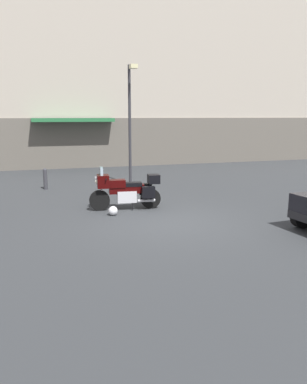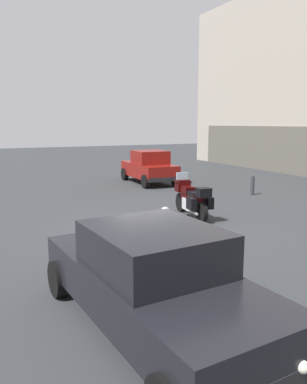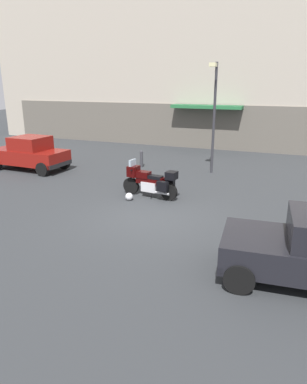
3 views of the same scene
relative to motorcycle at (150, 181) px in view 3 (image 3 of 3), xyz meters
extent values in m
plane|color=#2D3033|center=(0.74, -1.84, -0.62)|extent=(80.00, 80.00, 0.00)
cube|color=#A89E8E|center=(0.74, 11.92, 5.01)|extent=(35.74, 2.40, 11.26)
cube|color=#5C564E|center=(0.74, 10.70, 0.78)|extent=(32.17, 0.12, 2.80)
cube|color=#236638|center=(-0.48, 10.27, 2.08)|extent=(4.40, 1.10, 0.20)
cylinder|color=black|center=(-0.85, 0.10, -0.30)|extent=(0.65, 0.21, 0.64)
cylinder|color=black|center=(0.76, -0.09, -0.30)|extent=(0.65, 0.21, 0.64)
cylinder|color=#B7B7BC|center=(-0.83, 0.10, 0.13)|extent=(0.33, 0.11, 0.68)
cube|color=#B7B7BC|center=(-0.01, 0.00, -0.20)|extent=(0.64, 0.47, 0.36)
cube|color=black|center=(-0.01, 0.00, 0.04)|extent=(1.12, 0.40, 0.28)
cube|color=black|center=(-0.30, 0.04, 0.22)|extent=(0.56, 0.40, 0.24)
cube|color=black|center=(0.19, -0.02, 0.18)|extent=(0.59, 0.36, 0.12)
cube|color=black|center=(-0.73, 0.09, 0.30)|extent=(0.41, 0.48, 0.40)
cube|color=#8C9EAD|center=(-0.77, 0.09, 0.60)|extent=(0.13, 0.41, 0.28)
sphere|color=#EAEACC|center=(-0.91, 0.11, 0.30)|extent=(0.14, 0.14, 0.14)
cylinder|color=black|center=(-0.65, 0.08, 0.40)|extent=(0.11, 0.62, 0.04)
cylinder|color=#B7B7BC|center=(0.57, -0.27, -0.32)|extent=(0.56, 0.15, 0.09)
cube|color=black|center=(0.61, -0.35, -0.04)|extent=(0.42, 0.24, 0.36)
cube|color=black|center=(0.67, 0.21, -0.04)|extent=(0.42, 0.24, 0.36)
cube|color=black|center=(0.86, -0.10, 0.33)|extent=(0.40, 0.44, 0.28)
cylinder|color=black|center=(0.12, -0.19, -0.47)|extent=(0.04, 0.13, 0.29)
sphere|color=silver|center=(-0.58, -0.64, -0.48)|extent=(0.28, 0.28, 0.28)
cube|color=maroon|center=(-7.20, 1.80, 0.04)|extent=(3.85, 1.76, 0.68)
cube|color=maroon|center=(-7.05, 1.80, 0.70)|extent=(1.65, 1.56, 0.64)
cube|color=#8C9EAD|center=(-7.80, 1.82, 0.70)|extent=(0.10, 1.40, 0.54)
cube|color=#8C9EAD|center=(-6.30, 1.77, 0.70)|extent=(0.10, 1.40, 0.51)
cube|color=black|center=(-9.05, 1.86, -0.20)|extent=(0.17, 1.64, 0.20)
cube|color=black|center=(-5.35, 1.74, -0.20)|extent=(0.17, 1.64, 0.20)
cylinder|color=black|center=(-8.63, 2.63, -0.30)|extent=(0.65, 0.24, 0.64)
cylinder|color=black|center=(-5.78, 0.98, -0.30)|extent=(0.65, 0.24, 0.64)
cylinder|color=black|center=(-5.73, 2.54, -0.30)|extent=(0.65, 0.24, 0.64)
sphere|color=silver|center=(-9.09, 2.31, -0.08)|extent=(0.14, 0.14, 0.14)
cube|color=#8C9EAD|center=(4.95, -4.18, 0.64)|extent=(0.19, 1.50, 0.48)
cube|color=black|center=(3.60, -4.30, -0.20)|extent=(0.27, 1.76, 0.20)
cylinder|color=black|center=(3.93, -3.43, -0.30)|extent=(0.66, 0.27, 0.64)
cylinder|color=black|center=(4.07, -5.10, -0.30)|extent=(0.66, 0.27, 0.64)
cylinder|color=#2D2D33|center=(1.26, 4.57, 1.88)|extent=(0.12, 0.12, 4.99)
cylinder|color=#2D2D33|center=(1.26, 4.22, 4.27)|extent=(0.08, 0.70, 0.08)
cube|color=beige|center=(1.26, 3.87, 4.22)|extent=(0.28, 0.36, 0.16)
cylinder|color=#333338|center=(-2.31, 4.36, -0.23)|extent=(0.16, 0.16, 0.78)
sphere|color=#333338|center=(-2.31, 4.36, 0.16)|extent=(0.16, 0.16, 0.16)
camera|label=1|loc=(-2.85, -11.92, 2.29)|focal=37.00mm
camera|label=2|loc=(10.62, -6.36, 2.38)|focal=36.64mm
camera|label=3|loc=(4.80, -11.51, 3.50)|focal=32.60mm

